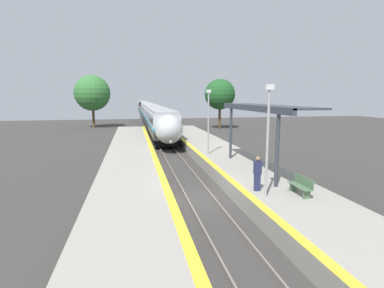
{
  "coord_description": "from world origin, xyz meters",
  "views": [
    {
      "loc": [
        -3.46,
        -15.35,
        5.52
      ],
      "look_at": [
        0.58,
        5.0,
        2.21
      ],
      "focal_mm": 28.0,
      "sensor_mm": 36.0,
      "label": 1
    }
  ],
  "objects_px": {
    "platform_bench": "(301,185)",
    "train": "(148,111)",
    "person_waiting": "(257,173)",
    "railway_signal": "(140,114)",
    "lamppost_mid": "(208,117)",
    "lamppost_near": "(268,134)"
  },
  "relations": [
    {
      "from": "platform_bench",
      "to": "train",
      "type": "bearing_deg",
      "value": 94.34
    },
    {
      "from": "person_waiting",
      "to": "railway_signal",
      "type": "xyz_separation_m",
      "value": [
        -4.79,
        33.16,
        1.09
      ]
    },
    {
      "from": "lamppost_mid",
      "to": "railway_signal",
      "type": "bearing_deg",
      "value": 101.63
    },
    {
      "from": "railway_signal",
      "to": "lamppost_near",
      "type": "xyz_separation_m",
      "value": [
        4.8,
        -34.13,
        0.98
      ]
    },
    {
      "from": "person_waiting",
      "to": "railway_signal",
      "type": "bearing_deg",
      "value": 98.22
    },
    {
      "from": "train",
      "to": "lamppost_mid",
      "type": "height_order",
      "value": "lamppost_mid"
    },
    {
      "from": "platform_bench",
      "to": "lamppost_near",
      "type": "bearing_deg",
      "value": 178.77
    },
    {
      "from": "platform_bench",
      "to": "lamppost_near",
      "type": "distance_m",
      "value": 3.09
    },
    {
      "from": "train",
      "to": "lamppost_near",
      "type": "bearing_deg",
      "value": -87.47
    },
    {
      "from": "train",
      "to": "person_waiting",
      "type": "bearing_deg",
      "value": -87.43
    },
    {
      "from": "platform_bench",
      "to": "railway_signal",
      "type": "xyz_separation_m",
      "value": [
        -6.61,
        34.17,
        1.52
      ]
    },
    {
      "from": "railway_signal",
      "to": "lamppost_mid",
      "type": "relative_size",
      "value": 0.91
    },
    {
      "from": "lamppost_near",
      "to": "lamppost_mid",
      "type": "relative_size",
      "value": 1.0
    },
    {
      "from": "platform_bench",
      "to": "person_waiting",
      "type": "distance_m",
      "value": 2.12
    },
    {
      "from": "person_waiting",
      "to": "lamppost_mid",
      "type": "relative_size",
      "value": 0.34
    },
    {
      "from": "person_waiting",
      "to": "lamppost_near",
      "type": "distance_m",
      "value": 2.28
    },
    {
      "from": "train",
      "to": "lamppost_near",
      "type": "relative_size",
      "value": 16.28
    },
    {
      "from": "person_waiting",
      "to": "lamppost_mid",
      "type": "distance_m",
      "value": 10.08
    },
    {
      "from": "person_waiting",
      "to": "train",
      "type": "bearing_deg",
      "value": 92.57
    },
    {
      "from": "person_waiting",
      "to": "platform_bench",
      "type": "bearing_deg",
      "value": -28.96
    },
    {
      "from": "platform_bench",
      "to": "lamppost_mid",
      "type": "xyz_separation_m",
      "value": [
        -1.81,
        10.87,
        2.5
      ]
    },
    {
      "from": "train",
      "to": "railway_signal",
      "type": "relative_size",
      "value": 17.84
    }
  ]
}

